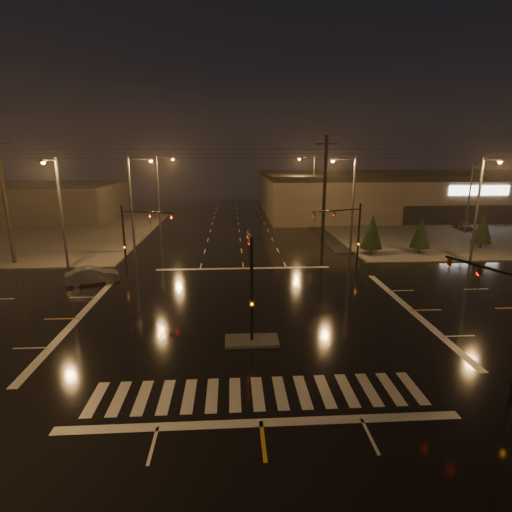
% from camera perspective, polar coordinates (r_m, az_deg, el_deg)
% --- Properties ---
extents(ground, '(140.00, 140.00, 0.00)m').
position_cam_1_polar(ground, '(26.56, -1.05, -8.34)').
color(ground, black).
rests_on(ground, ground).
extents(sidewalk_ne, '(36.00, 36.00, 0.12)m').
position_cam_1_polar(sidewalk_ne, '(63.53, 25.82, 3.63)').
color(sidewalk_ne, '#484640').
rests_on(sidewalk_ne, ground).
extents(sidewalk_nw, '(36.00, 36.00, 0.12)m').
position_cam_1_polar(sidewalk_nw, '(62.55, -31.11, 2.85)').
color(sidewalk_nw, '#484640').
rests_on(sidewalk_nw, ground).
extents(median_island, '(3.00, 1.60, 0.15)m').
position_cam_1_polar(median_island, '(22.88, -0.60, -12.00)').
color(median_island, '#484640').
rests_on(median_island, ground).
extents(crosswalk, '(15.00, 2.60, 0.01)m').
position_cam_1_polar(crosswalk, '(18.58, 0.25, -19.02)').
color(crosswalk, beige).
rests_on(crosswalk, ground).
extents(stop_bar_near, '(16.00, 0.50, 0.01)m').
position_cam_1_polar(stop_bar_near, '(16.94, 0.73, -22.72)').
color(stop_bar_near, beige).
rests_on(stop_bar_near, ground).
extents(stop_bar_far, '(16.00, 0.50, 0.01)m').
position_cam_1_polar(stop_bar_far, '(36.95, -1.80, -1.78)').
color(stop_bar_far, beige).
rests_on(stop_bar_far, ground).
extents(parking_lot, '(50.00, 24.00, 0.08)m').
position_cam_1_polar(parking_lot, '(64.48, 30.55, 3.19)').
color(parking_lot, black).
rests_on(parking_lot, ground).
extents(retail_building, '(60.20, 28.30, 7.20)m').
position_cam_1_polar(retail_building, '(79.42, 23.73, 8.46)').
color(retail_building, '#6B5A4D').
rests_on(retail_building, ground).
extents(commercial_block, '(30.00, 18.00, 5.60)m').
position_cam_1_polar(commercial_block, '(75.04, -30.66, 6.61)').
color(commercial_block, '#413C39').
rests_on(commercial_block, ground).
extents(signal_mast_median, '(0.25, 4.59, 6.00)m').
position_cam_1_polar(signal_mast_median, '(22.40, -0.74, -2.47)').
color(signal_mast_median, black).
rests_on(signal_mast_median, ground).
extents(signal_mast_ne, '(4.84, 1.86, 6.00)m').
position_cam_1_polar(signal_mast_ne, '(36.76, 13.20, 3.83)').
color(signal_mast_ne, black).
rests_on(signal_mast_ne, ground).
extents(signal_mast_nw, '(4.84, 1.86, 6.00)m').
position_cam_1_polar(signal_mast_nw, '(36.23, -17.02, 3.43)').
color(signal_mast_nw, black).
rests_on(signal_mast_nw, ground).
extents(signal_mast_se, '(1.55, 3.87, 6.00)m').
position_cam_1_polar(signal_mast_se, '(19.66, 31.99, -7.28)').
color(signal_mast_se, black).
rests_on(signal_mast_se, ground).
extents(streetlight_1, '(2.77, 0.32, 10.00)m').
position_cam_1_polar(streetlight_1, '(43.92, -17.05, 7.88)').
color(streetlight_1, '#38383A').
rests_on(streetlight_1, ground).
extents(streetlight_2, '(2.77, 0.32, 10.00)m').
position_cam_1_polar(streetlight_2, '(59.54, -13.54, 9.62)').
color(streetlight_2, '#38383A').
rests_on(streetlight_2, ground).
extents(streetlight_3, '(2.77, 0.32, 10.00)m').
position_cam_1_polar(streetlight_3, '(42.53, 13.31, 7.93)').
color(streetlight_3, '#38383A').
rests_on(streetlight_3, ground).
extents(streetlight_4, '(2.77, 0.32, 10.00)m').
position_cam_1_polar(streetlight_4, '(61.88, 7.98, 10.03)').
color(streetlight_4, '#38383A').
rests_on(streetlight_4, ground).
extents(streetlight_5, '(0.32, 2.77, 10.00)m').
position_cam_1_polar(streetlight_5, '(38.94, -26.28, 6.30)').
color(streetlight_5, '#38383A').
rests_on(streetlight_5, ground).
extents(streetlight_6, '(0.32, 2.77, 10.00)m').
position_cam_1_polar(streetlight_6, '(42.70, 29.34, 6.53)').
color(streetlight_6, '#38383A').
rests_on(streetlight_6, ground).
extents(utility_pole_0, '(2.20, 0.32, 12.00)m').
position_cam_1_polar(utility_pole_0, '(44.03, -32.21, 6.78)').
color(utility_pole_0, black).
rests_on(utility_pole_0, ground).
extents(utility_pole_1, '(2.20, 0.32, 12.00)m').
position_cam_1_polar(utility_pole_1, '(39.75, 9.71, 8.17)').
color(utility_pole_1, black).
rests_on(utility_pole_1, ground).
extents(conifer_0, '(2.29, 2.29, 4.28)m').
position_cam_1_polar(conifer_0, '(43.30, 16.24, 3.41)').
color(conifer_0, black).
rests_on(conifer_0, ground).
extents(conifer_1, '(2.07, 2.07, 3.94)m').
position_cam_1_polar(conifer_1, '(45.33, 22.48, 3.14)').
color(conifer_1, black).
rests_on(conifer_1, ground).
extents(conifer_2, '(2.13, 2.13, 4.03)m').
position_cam_1_polar(conifer_2, '(50.81, 29.66, 3.50)').
color(conifer_2, black).
rests_on(conifer_2, ground).
extents(car_parked, '(2.12, 4.18, 1.37)m').
position_cam_1_polar(car_parked, '(62.90, 27.48, 3.93)').
color(car_parked, black).
rests_on(car_parked, ground).
extents(car_crossing, '(4.34, 2.69, 1.35)m').
position_cam_1_polar(car_crossing, '(35.17, -22.33, -2.56)').
color(car_crossing, slate).
rests_on(car_crossing, ground).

